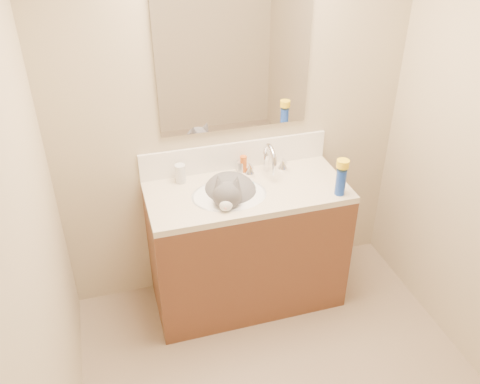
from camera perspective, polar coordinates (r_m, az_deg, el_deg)
room_shell at (r=1.92m, az=9.60°, el=1.45°), size 2.24×2.54×2.52m
vanity_cabinet at (r=3.28m, az=0.76°, el=-6.35°), size 1.20×0.55×0.82m
counter_slab at (r=3.03m, az=0.82°, el=0.02°), size 1.20×0.55×0.04m
basin at (r=3.00m, az=-1.21°, el=-1.43°), size 0.45×0.36×0.14m
faucet at (r=3.14m, az=3.24°, el=3.44°), size 0.28×0.20×0.21m
cat at (r=3.00m, az=-1.10°, el=-0.27°), size 0.43×0.49×0.34m
backsplash at (r=3.19m, az=-0.56°, el=4.11°), size 1.20×0.02×0.18m
mirror at (r=2.96m, az=-0.63°, el=14.24°), size 0.90×0.02×0.80m
pill_bottle at (r=3.08m, az=-6.72°, el=2.07°), size 0.07×0.07×0.12m
pill_label at (r=3.09m, az=-6.70°, el=1.87°), size 0.07×0.07×0.04m
silver_jar at (r=3.19m, az=0.11°, el=2.90°), size 0.07×0.07×0.07m
amber_bottle at (r=3.17m, az=0.39°, el=3.18°), size 0.06×0.06×0.11m
toothbrush at (r=3.05m, az=1.43°, el=0.83°), size 0.03×0.13×0.01m
toothbrush_head at (r=3.05m, az=1.43°, el=0.88°), size 0.02×0.03×0.02m
spray_can at (r=2.99m, az=11.23°, el=1.10°), size 0.07×0.07×0.16m
spray_cap at (r=2.93m, az=11.48°, el=3.13°), size 0.09×0.09×0.04m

